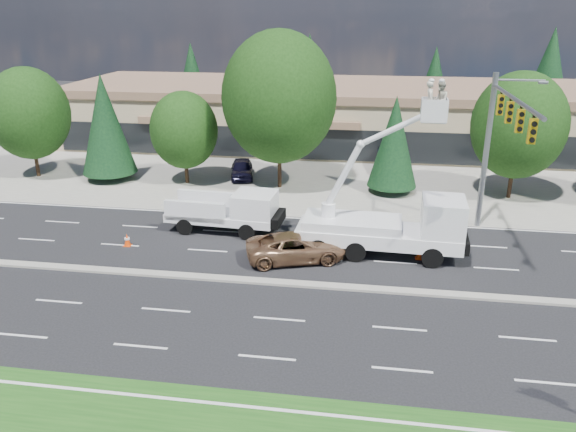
% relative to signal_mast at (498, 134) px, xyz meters
% --- Properties ---
extents(ground, '(140.00, 140.00, 0.00)m').
position_rel_signal_mast_xyz_m(ground, '(-10.03, -7.04, -6.06)').
color(ground, black).
rests_on(ground, ground).
extents(concrete_apron, '(140.00, 22.00, 0.01)m').
position_rel_signal_mast_xyz_m(concrete_apron, '(-10.03, 12.96, -6.05)').
color(concrete_apron, gray).
rests_on(concrete_apron, ground).
extents(road_median, '(120.00, 0.55, 0.12)m').
position_rel_signal_mast_xyz_m(road_median, '(-10.03, -7.04, -6.00)').
color(road_median, gray).
rests_on(road_median, ground).
extents(strip_mall, '(50.40, 15.40, 5.50)m').
position_rel_signal_mast_xyz_m(strip_mall, '(-10.03, 22.93, -3.23)').
color(strip_mall, tan).
rests_on(strip_mall, ground).
extents(tree_front_a, '(5.98, 5.98, 8.29)m').
position_rel_signal_mast_xyz_m(tree_front_a, '(-32.03, 7.96, -1.20)').
color(tree_front_a, '#332114').
rests_on(tree_front_a, ground).
extents(tree_front_b, '(4.01, 4.01, 7.90)m').
position_rel_signal_mast_xyz_m(tree_front_b, '(-26.03, 7.96, -1.82)').
color(tree_front_b, '#332114').
rests_on(tree_front_b, ground).
extents(tree_front_c, '(4.89, 4.89, 6.79)m').
position_rel_signal_mast_xyz_m(tree_front_c, '(-20.03, 7.96, -2.09)').
color(tree_front_c, '#332114').
rests_on(tree_front_c, ground).
extents(tree_front_d, '(7.96, 7.96, 11.04)m').
position_rel_signal_mast_xyz_m(tree_front_d, '(-13.03, 7.96, 0.41)').
color(tree_front_d, '#332114').
rests_on(tree_front_d, ground).
extents(tree_front_e, '(3.44, 3.44, 6.78)m').
position_rel_signal_mast_xyz_m(tree_front_e, '(-5.03, 7.96, -2.42)').
color(tree_front_e, '#332114').
rests_on(tree_front_e, ground).
extents(tree_front_f, '(6.17, 6.17, 8.55)m').
position_rel_signal_mast_xyz_m(tree_front_f, '(2.97, 7.96, -1.05)').
color(tree_front_f, '#332114').
rests_on(tree_front_f, ground).
extents(tree_back_a, '(4.28, 4.28, 8.43)m').
position_rel_signal_mast_xyz_m(tree_back_a, '(-28.03, 34.96, -1.53)').
color(tree_back_a, '#332114').
rests_on(tree_back_a, ground).
extents(tree_back_b, '(4.83, 4.83, 9.52)m').
position_rel_signal_mast_xyz_m(tree_back_b, '(-14.03, 34.96, -0.95)').
color(tree_back_b, '#332114').
rests_on(tree_back_b, ground).
extents(tree_back_c, '(4.21, 4.21, 8.29)m').
position_rel_signal_mast_xyz_m(tree_back_c, '(-0.03, 34.96, -1.61)').
color(tree_back_c, '#332114').
rests_on(tree_back_c, ground).
extents(tree_back_d, '(5.28, 5.28, 10.40)m').
position_rel_signal_mast_xyz_m(tree_back_d, '(11.97, 34.96, -0.48)').
color(tree_back_d, '#332114').
rests_on(tree_back_d, ground).
extents(signal_mast, '(2.76, 10.16, 9.00)m').
position_rel_signal_mast_xyz_m(signal_mast, '(0.00, 0.00, 0.00)').
color(signal_mast, gray).
rests_on(signal_mast, ground).
extents(utility_pickup, '(6.49, 2.83, 2.43)m').
position_rel_signal_mast_xyz_m(utility_pickup, '(-14.51, -0.87, -5.05)').
color(utility_pickup, white).
rests_on(utility_pickup, ground).
extents(bucket_truck, '(8.65, 3.06, 9.20)m').
position_rel_signal_mast_xyz_m(bucket_truck, '(-5.22, -2.87, -4.10)').
color(bucket_truck, white).
rests_on(bucket_truck, ground).
extents(traffic_cone_a, '(0.40, 0.40, 0.70)m').
position_rel_signal_mast_xyz_m(traffic_cone_a, '(-19.57, -3.85, -5.72)').
color(traffic_cone_a, '#F13F07').
rests_on(traffic_cone_a, ground).
extents(traffic_cone_b, '(0.40, 0.40, 0.70)m').
position_rel_signal_mast_xyz_m(traffic_cone_b, '(-12.16, -3.12, -5.72)').
color(traffic_cone_b, '#F13F07').
rests_on(traffic_cone_b, ground).
extents(traffic_cone_c, '(0.40, 0.40, 0.70)m').
position_rel_signal_mast_xyz_m(traffic_cone_c, '(-8.20, -3.71, -5.72)').
color(traffic_cone_c, '#F13F07').
rests_on(traffic_cone_c, ground).
extents(traffic_cone_d, '(0.40, 0.40, 0.70)m').
position_rel_signal_mast_xyz_m(traffic_cone_d, '(-3.79, -3.18, -5.72)').
color(traffic_cone_d, '#F13F07').
rests_on(traffic_cone_d, ground).
extents(minivan, '(5.62, 3.85, 1.43)m').
position_rel_signal_mast_xyz_m(minivan, '(-10.15, -4.27, -5.34)').
color(minivan, '#8C6344').
rests_on(minivan, ground).
extents(parked_car_west, '(2.48, 4.33, 1.39)m').
position_rel_signal_mast_xyz_m(parked_car_west, '(-16.29, 9.93, -5.36)').
color(parked_car_west, black).
rests_on(parked_car_west, ground).
extents(parked_car_east, '(1.77, 4.92, 1.62)m').
position_rel_signal_mast_xyz_m(parked_car_east, '(-5.20, 13.96, -5.25)').
color(parked_car_east, black).
rests_on(parked_car_east, ground).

